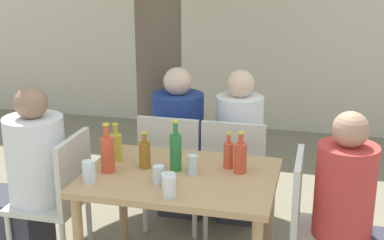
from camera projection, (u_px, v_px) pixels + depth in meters
cafe_building_wall at (255, 9)px, 6.04m from camera, size 10.00×0.08×2.80m
dining_table_front at (180, 189)px, 3.24m from camera, size 1.15×0.82×0.73m
patio_chair_0 at (60, 193)px, 3.46m from camera, size 0.44×0.44×0.91m
patio_chair_1 at (315, 222)px, 3.08m from camera, size 0.44×0.44×0.91m
patio_chair_2 at (173, 165)px, 3.92m from camera, size 0.44×0.44×0.91m
patio_chair_3 at (235, 171)px, 3.82m from camera, size 0.44×0.44×0.91m
person_seated_0 at (27, 185)px, 3.50m from camera, size 0.59×0.38×1.22m
person_seated_1 at (358, 224)px, 3.03m from camera, size 0.57×0.34×1.19m
person_seated_2 at (181, 150)px, 4.12m from camera, size 0.38×0.59×1.21m
person_seated_3 at (240, 155)px, 4.02m from camera, size 0.34×0.57×1.22m
soda_bottle_0 at (240, 157)px, 3.20m from camera, size 0.08×0.08×0.26m
soda_bottle_1 at (228, 154)px, 3.27m from camera, size 0.06×0.06×0.23m
oil_cruet_2 at (116, 146)px, 3.39m from camera, size 0.07×0.07×0.25m
amber_bottle_3 at (145, 154)px, 3.28m from camera, size 0.07×0.07×0.24m
green_bottle_4 at (176, 151)px, 3.23m from camera, size 0.07×0.07×0.32m
soda_bottle_5 at (107, 153)px, 3.21m from camera, size 0.08×0.08×0.31m
drinking_glass_0 at (168, 181)px, 3.01m from camera, size 0.08×0.08×0.09m
drinking_glass_1 at (158, 174)px, 3.07m from camera, size 0.07×0.07×0.11m
drinking_glass_2 at (169, 187)px, 2.88m from camera, size 0.07×0.07×0.12m
drinking_glass_3 at (193, 165)px, 3.18m from camera, size 0.06×0.06×0.12m
drinking_glass_4 at (89, 172)px, 3.07m from camera, size 0.08×0.08×0.13m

